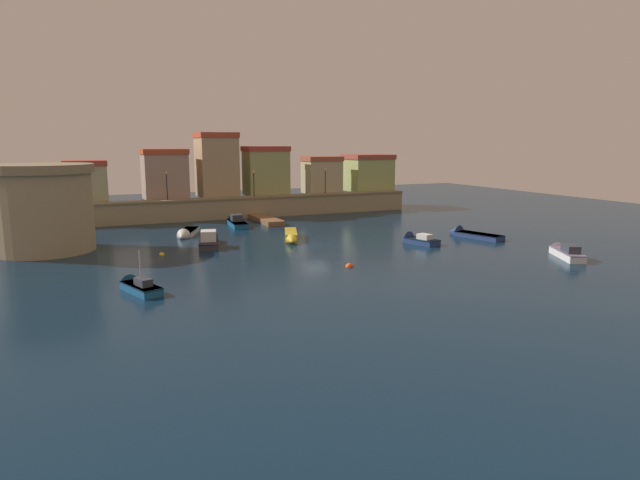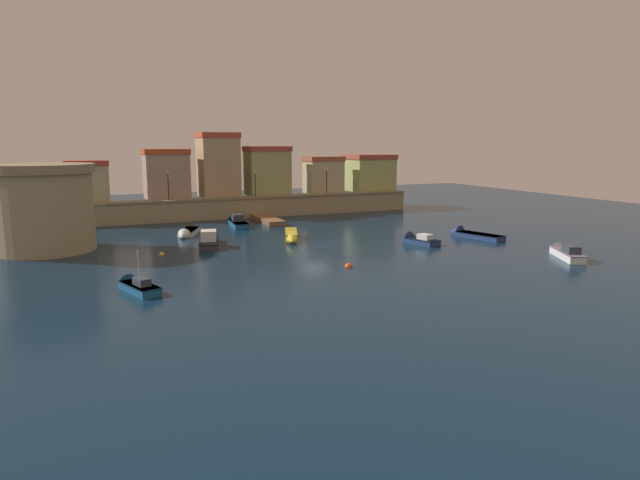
# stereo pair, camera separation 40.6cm
# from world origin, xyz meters

# --- Properties ---
(ground_plane) EXTENTS (127.21, 127.21, 0.00)m
(ground_plane) POSITION_xyz_m (0.00, 0.00, 0.00)
(ground_plane) COLOR #0C2338
(quay_wall) EXTENTS (46.80, 2.52, 2.80)m
(quay_wall) POSITION_xyz_m (0.00, 22.31, 1.42)
(quay_wall) COLOR #9E8966
(quay_wall) RESTS_ON ground
(old_town_backdrop) EXTENTS (46.43, 6.19, 8.78)m
(old_town_backdrop) POSITION_xyz_m (1.44, 25.95, 5.95)
(old_town_backdrop) COLOR #A0A27C
(old_town_backdrop) RESTS_ON ground
(fortress_tower) EXTENTS (9.25, 9.25, 8.08)m
(fortress_tower) POSITION_xyz_m (-24.25, 7.15, 4.10)
(fortress_tower) COLOR #9E8966
(fortress_tower) RESTS_ON ground
(pier_dock) EXTENTS (2.21, 8.38, 0.70)m
(pier_dock) POSITION_xyz_m (0.45, 17.01, 0.30)
(pier_dock) COLOR brown
(pier_dock) RESTS_ON ground
(quay_lamp_0) EXTENTS (0.32, 0.32, 3.55)m
(quay_lamp_0) POSITION_xyz_m (-10.92, 22.31, 5.16)
(quay_lamp_0) COLOR black
(quay_lamp_0) RESTS_ON quay_wall
(quay_lamp_1) EXTENTS (0.32, 0.32, 3.46)m
(quay_lamp_1) POSITION_xyz_m (0.54, 22.31, 5.10)
(quay_lamp_1) COLOR black
(quay_lamp_1) RESTS_ON quay_wall
(quay_lamp_2) EXTENTS (0.32, 0.32, 3.54)m
(quay_lamp_2) POSITION_xyz_m (11.15, 22.31, 5.15)
(quay_lamp_2) COLOR black
(quay_lamp_2) RESTS_ON quay_wall
(moored_boat_0) EXTENTS (4.03, 6.19, 1.62)m
(moored_boat_0) POSITION_xyz_m (18.01, -14.03, 0.44)
(moored_boat_0) COLOR white
(moored_boat_0) RESTS_ON ground
(moored_boat_1) EXTENTS (2.87, 4.99, 3.28)m
(moored_boat_1) POSITION_xyz_m (-17.95, -10.53, 0.35)
(moored_boat_1) COLOR #195689
(moored_boat_1) RESTS_ON ground
(moored_boat_2) EXTENTS (2.80, 4.64, 1.61)m
(moored_boat_2) POSITION_xyz_m (9.63, -3.21, 0.34)
(moored_boat_2) COLOR navy
(moored_boat_2) RESTS_ON ground
(moored_boat_3) EXTENTS (2.22, 7.13, 1.89)m
(moored_boat_3) POSITION_xyz_m (-3.81, 16.07, 0.41)
(moored_boat_3) COLOR #195689
(moored_boat_3) RESTS_ON ground
(moored_boat_4) EXTENTS (3.51, 6.74, 1.67)m
(moored_boat_4) POSITION_xyz_m (16.93, -2.28, 0.28)
(moored_boat_4) COLOR navy
(moored_boat_4) RESTS_ON ground
(moored_boat_5) EXTENTS (3.31, 6.51, 1.15)m
(moored_boat_5) POSITION_xyz_m (-1.37, 3.30, 0.45)
(moored_boat_5) COLOR gold
(moored_boat_5) RESTS_ON ground
(moored_boat_6) EXTENTS (3.72, 6.21, 1.45)m
(moored_boat_6) POSITION_xyz_m (-10.83, 10.43, 0.29)
(moored_boat_6) COLOR silver
(moored_boat_6) RESTS_ON ground
(moored_boat_7) EXTENTS (3.24, 6.98, 2.16)m
(moored_boat_7) POSITION_xyz_m (-9.67, 4.40, 0.50)
(moored_boat_7) COLOR #333338
(moored_boat_7) RESTS_ON ground
(mooring_buoy_0) EXTENTS (0.64, 0.64, 0.64)m
(mooring_buoy_0) POSITION_xyz_m (-1.36, -10.01, 0.00)
(mooring_buoy_0) COLOR #EA4C19
(mooring_buoy_0) RESTS_ON ground
(mooring_buoy_1) EXTENTS (0.49, 0.49, 0.49)m
(mooring_buoy_1) POSITION_xyz_m (-14.69, 1.14, 0.00)
(mooring_buoy_1) COLOR yellow
(mooring_buoy_1) RESTS_ON ground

